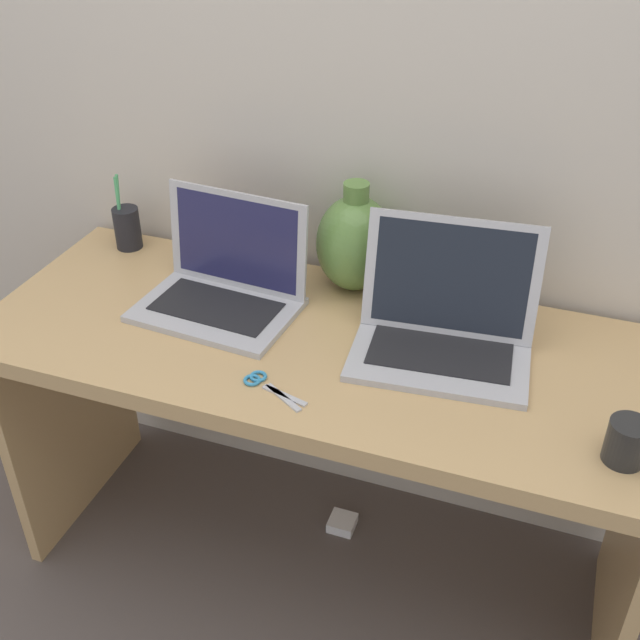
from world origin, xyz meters
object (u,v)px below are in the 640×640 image
at_px(laptop_left, 226,277).
at_px(scissors, 265,385).
at_px(pen_cup, 127,227).
at_px(laptop_right, 445,318).
at_px(green_vase, 355,242).
at_px(power_brick, 342,523).
at_px(coffee_mug, 629,442).

xyz_separation_m(laptop_left, scissors, (0.20, -0.25, -0.06)).
bearing_deg(scissors, pen_cup, 143.40).
distance_m(laptop_right, green_vase, 0.30).
relative_size(scissors, power_brick, 2.07).
bearing_deg(pen_cup, laptop_left, -23.82).
height_order(green_vase, pen_cup, green_vase).
relative_size(pen_cup, scissors, 1.32).
bearing_deg(scissors, laptop_left, 128.33).
bearing_deg(green_vase, pen_cup, -179.13).
distance_m(laptop_left, scissors, 0.33).
xyz_separation_m(coffee_mug, scissors, (-0.66, -0.02, -0.04)).
bearing_deg(laptop_right, power_brick, 164.71).
bearing_deg(power_brick, coffee_mug, -25.99).
bearing_deg(coffee_mug, green_vase, 147.22).
height_order(green_vase, coffee_mug, green_vase).
xyz_separation_m(laptop_left, pen_cup, (-0.35, 0.15, -0.01)).
bearing_deg(power_brick, scissors, -101.82).
relative_size(laptop_left, green_vase, 1.39).
bearing_deg(coffee_mug, pen_cup, 162.29).
xyz_separation_m(green_vase, scissors, (-0.05, -0.42, -0.11)).
bearing_deg(laptop_right, laptop_left, 179.44).
relative_size(laptop_right, pen_cup, 1.98).
height_order(green_vase, scissors, green_vase).
xyz_separation_m(laptop_left, green_vase, (0.25, 0.16, 0.05)).
bearing_deg(power_brick, green_vase, 99.82).
height_order(laptop_right, power_brick, laptop_right).
distance_m(green_vase, coffee_mug, 0.73).
height_order(laptop_right, coffee_mug, laptop_right).
relative_size(green_vase, scissors, 1.78).
height_order(scissors, power_brick, scissors).
bearing_deg(laptop_left, pen_cup, 156.18).
xyz_separation_m(laptop_left, power_brick, (0.27, 0.06, -0.75)).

